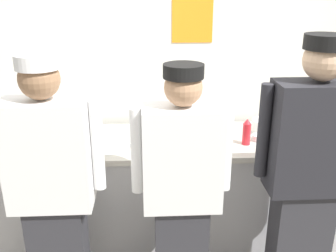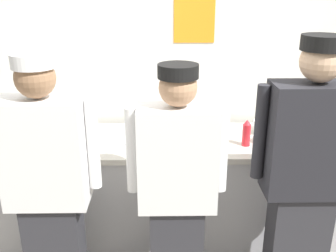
# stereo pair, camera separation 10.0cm
# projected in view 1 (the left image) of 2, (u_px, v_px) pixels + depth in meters

# --- Properties ---
(wall_back) EXTENTS (4.58, 0.11, 2.87)m
(wall_back) POSITION_uv_depth(u_px,v_px,m) (165.00, 55.00, 3.13)
(wall_back) COLOR silver
(wall_back) RESTS_ON ground
(prep_counter) EXTENTS (2.92, 0.71, 0.88)m
(prep_counter) POSITION_uv_depth(u_px,v_px,m) (168.00, 190.00, 3.02)
(prep_counter) COLOR #B2B2B7
(prep_counter) RESTS_ON ground
(chef_near_left) EXTENTS (0.60, 0.24, 1.65)m
(chef_near_left) POSITION_uv_depth(u_px,v_px,m) (53.00, 190.00, 2.17)
(chef_near_left) COLOR #2D2D33
(chef_near_left) RESTS_ON ground
(chef_center) EXTENTS (0.58, 0.24, 1.59)m
(chef_center) POSITION_uv_depth(u_px,v_px,m) (182.00, 191.00, 2.22)
(chef_center) COLOR #2D2D33
(chef_center) RESTS_ON ground
(chef_far_right) EXTENTS (0.62, 0.24, 1.74)m
(chef_far_right) POSITION_uv_depth(u_px,v_px,m) (308.00, 174.00, 2.24)
(chef_far_right) COLOR #2D2D33
(chef_far_right) RESTS_ON ground
(plate_stack_front) EXTENTS (0.20, 0.20, 0.10)m
(plate_stack_front) POSITION_uv_depth(u_px,v_px,m) (15.00, 129.00, 2.94)
(plate_stack_front) COLOR white
(plate_stack_front) RESTS_ON prep_counter
(plate_stack_rear) EXTENTS (0.23, 0.23, 0.10)m
(plate_stack_rear) POSITION_uv_depth(u_px,v_px,m) (266.00, 126.00, 3.00)
(plate_stack_rear) COLOR white
(plate_stack_rear) RESTS_ON prep_counter
(mixing_bowl_steel) EXTENTS (0.34, 0.34, 0.11)m
(mixing_bowl_steel) POSITION_uv_depth(u_px,v_px,m) (185.00, 129.00, 2.92)
(mixing_bowl_steel) COLOR #B7BABF
(mixing_bowl_steel) RESTS_ON prep_counter
(sheet_tray) EXTENTS (0.43, 0.34, 0.02)m
(sheet_tray) POSITION_uv_depth(u_px,v_px,m) (121.00, 137.00, 2.88)
(sheet_tray) COLOR #B7BABF
(sheet_tray) RESTS_ON prep_counter
(squeeze_bottle_primary) EXTENTS (0.06, 0.06, 0.20)m
(squeeze_bottle_primary) POSITION_uv_depth(u_px,v_px,m) (247.00, 132.00, 2.75)
(squeeze_bottle_primary) COLOR red
(squeeze_bottle_primary) RESTS_ON prep_counter
(squeeze_bottle_secondary) EXTENTS (0.06, 0.06, 0.18)m
(squeeze_bottle_secondary) POSITION_uv_depth(u_px,v_px,m) (4.00, 135.00, 2.72)
(squeeze_bottle_secondary) COLOR #56A333
(squeeze_bottle_secondary) RESTS_ON prep_counter
(squeeze_bottle_spare) EXTENTS (0.06, 0.06, 0.21)m
(squeeze_bottle_spare) POSITION_uv_depth(u_px,v_px,m) (311.00, 121.00, 2.96)
(squeeze_bottle_spare) COLOR #56A333
(squeeze_bottle_spare) RESTS_ON prep_counter
(ramekin_orange_sauce) EXTENTS (0.11, 0.11, 0.04)m
(ramekin_orange_sauce) POSITION_uv_depth(u_px,v_px,m) (292.00, 128.00, 3.04)
(ramekin_orange_sauce) COLOR white
(ramekin_orange_sauce) RESTS_ON prep_counter
(ramekin_red_sauce) EXTENTS (0.11, 0.11, 0.04)m
(ramekin_red_sauce) POSITION_uv_depth(u_px,v_px,m) (329.00, 138.00, 2.84)
(ramekin_red_sauce) COLOR white
(ramekin_red_sauce) RESTS_ON prep_counter
(ramekin_yellow_sauce) EXTENTS (0.10, 0.10, 0.05)m
(ramekin_yellow_sauce) POSITION_uv_depth(u_px,v_px,m) (259.00, 138.00, 2.83)
(ramekin_yellow_sauce) COLOR white
(ramekin_yellow_sauce) RESTS_ON prep_counter
(ramekin_green_sauce) EXTENTS (0.08, 0.08, 0.05)m
(ramekin_green_sauce) POSITION_uv_depth(u_px,v_px,m) (295.00, 141.00, 2.78)
(ramekin_green_sauce) COLOR white
(ramekin_green_sauce) RESTS_ON prep_counter
(deli_cup) EXTENTS (0.09, 0.09, 0.11)m
(deli_cup) POSITION_uv_depth(u_px,v_px,m) (34.00, 139.00, 2.74)
(deli_cup) COLOR white
(deli_cup) RESTS_ON prep_counter
(chefs_knife) EXTENTS (0.28, 0.03, 0.02)m
(chefs_knife) POSITION_uv_depth(u_px,v_px,m) (60.00, 139.00, 2.86)
(chefs_knife) COLOR #B7BABF
(chefs_knife) RESTS_ON prep_counter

